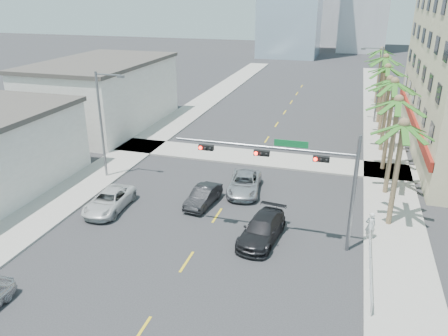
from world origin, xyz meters
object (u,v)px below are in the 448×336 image
object	(u,v)px
car_parked_far	(109,201)
pedestrian	(370,225)
traffic_signal_mast	(299,169)
car_lane_center	(244,184)
car_lane_right	(262,229)
car_lane_left	(203,196)

from	to	relation	value
car_parked_far	pedestrian	bearing A→B (deg)	0.23
traffic_signal_mast	car_parked_far	distance (m)	14.29
traffic_signal_mast	car_parked_far	world-z (taller)	traffic_signal_mast
car_lane_center	car_lane_right	bearing A→B (deg)	-74.39
traffic_signal_mast	car_lane_center	bearing A→B (deg)	127.15
car_lane_center	traffic_signal_mast	bearing A→B (deg)	-60.10
car_lane_center	pedestrian	world-z (taller)	pedestrian
car_lane_right	pedestrian	distance (m)	6.85
traffic_signal_mast	car_lane_left	world-z (taller)	traffic_signal_mast
car_parked_far	car_lane_right	bearing A→B (deg)	-7.43
car_lane_center	car_lane_right	size ratio (longest dim) A/B	0.99
traffic_signal_mast	car_lane_right	xyz separation A→B (m)	(-2.07, -0.25, -4.31)
car_lane_right	traffic_signal_mast	bearing A→B (deg)	13.48
traffic_signal_mast	car_lane_left	xyz separation A→B (m)	(-7.28, 3.42, -4.38)
car_lane_center	car_lane_right	world-z (taller)	car_lane_right
car_lane_left	pedestrian	world-z (taller)	pedestrian
traffic_signal_mast	car_lane_center	world-z (taller)	traffic_signal_mast
traffic_signal_mast	car_lane_left	distance (m)	9.16
traffic_signal_mast	car_lane_right	bearing A→B (deg)	-173.20
car_lane_left	car_lane_right	xyz separation A→B (m)	(5.22, -3.66, 0.07)
car_lane_left	car_lane_right	bearing A→B (deg)	-28.96
car_parked_far	traffic_signal_mast	bearing A→B (deg)	-5.67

